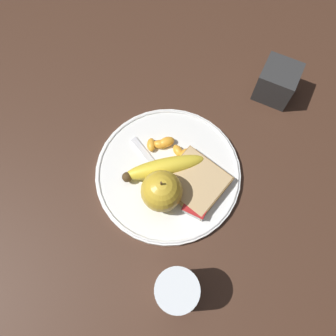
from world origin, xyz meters
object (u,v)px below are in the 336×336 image
banana (163,169)px  bread_slice (196,180)px  condiment_caddy (277,82)px  fork (161,174)px  plate (168,172)px  jam_packet (196,207)px  apple (162,191)px  juice_glass (176,291)px

banana → bread_slice: 0.07m
condiment_caddy → fork: bearing=-115.0°
plate → jam_packet: bearing=-29.8°
apple → bread_slice: (0.05, 0.06, -0.03)m
apple → jam_packet: bearing=5.6°
apple → bread_slice: apple is taller
plate → jam_packet: size_ratio=6.68×
banana → fork: banana is taller
juice_glass → fork: bearing=123.1°
fork → condiment_caddy: size_ratio=2.01×
juice_glass → condiment_caddy: bearing=88.3°
fork → apple: bearing=-34.6°
fork → jam_packet: 0.10m
bread_slice → plate: bearing=-175.5°
plate → fork: size_ratio=1.88×
fork → condiment_caddy: 0.31m
apple → fork: apple is taller
plate → fork: 0.02m
juice_glass → apple: 0.17m
plate → condiment_caddy: 0.30m
apple → fork: (-0.02, 0.04, -0.04)m
condiment_caddy → plate: bearing=-114.1°
plate → apple: 0.07m
bread_slice → fork: size_ratio=0.84×
juice_glass → jam_packet: 0.15m
banana → apple: bearing=-65.9°
fork → bread_slice: bearing=39.1°
banana → fork: (-0.00, -0.00, -0.02)m
juice_glass → bread_slice: bearing=104.6°
fork → juice_glass: bearing=-29.8°
banana → fork: bearing=-117.4°
juice_glass → jam_packet: size_ratio=2.18×
plate → juice_glass: size_ratio=3.06×
bread_slice → jam_packet: same height
juice_glass → bread_slice: (-0.05, 0.20, -0.02)m
juice_glass → banana: (-0.12, 0.19, -0.01)m
apple → bread_slice: bearing=51.2°
juice_glass → fork: 0.22m
juice_glass → plate: bearing=119.5°
bread_slice → jam_packet: (0.02, -0.05, -0.00)m
juice_glass → banana: juice_glass is taller
jam_packet → condiment_caddy: size_ratio=0.57×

